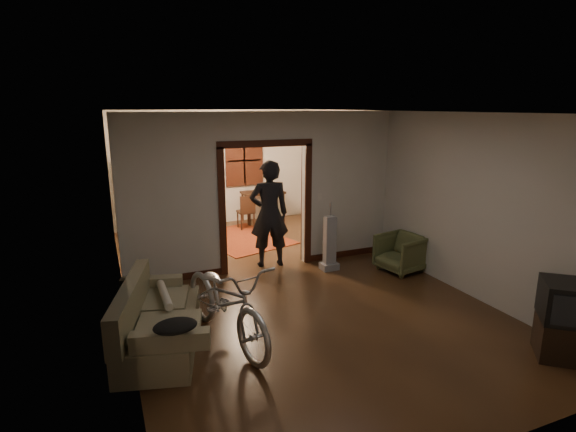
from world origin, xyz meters
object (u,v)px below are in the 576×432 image
sofa (160,313)px  person (269,214)px  desk (263,207)px  armchair (401,253)px  bicycle (226,301)px  locker (164,194)px

sofa → person: person is taller
person → desk: bearing=-99.1°
sofa → desk: bearing=73.6°
armchair → person: bearing=-131.4°
desk → sofa: bearing=-117.8°
person → desk: 3.28m
sofa → bicycle: bearing=-0.3°
sofa → person: (2.24, 2.18, 0.56)m
armchair → person: 2.46m
locker → sofa: bearing=-113.0°
desk → bicycle: bearing=-110.4°
armchair → locker: (-3.50, 4.18, 0.58)m
bicycle → person: bearing=46.0°
person → locker: person is taller
armchair → person: (-2.06, 1.19, 0.65)m
person → locker: size_ratio=1.07×
sofa → person: 3.18m
sofa → armchair: (4.30, 0.99, -0.09)m
bicycle → locker: 5.40m
armchair → desk: desk is taller
sofa → bicycle: size_ratio=0.89×
locker → desk: locker is taller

